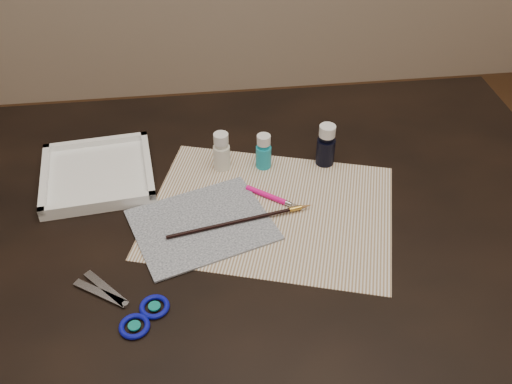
{
  "coord_description": "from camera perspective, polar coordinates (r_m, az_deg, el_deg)",
  "views": [
    {
      "loc": [
        -0.1,
        -0.8,
        1.48
      ],
      "look_at": [
        0.0,
        0.0,
        0.8
      ],
      "focal_mm": 40.0,
      "sensor_mm": 36.0,
      "label": 1
    }
  ],
  "objects": [
    {
      "name": "paper",
      "position": [
        1.09,
        1.48,
        -1.87
      ],
      "size": [
        0.54,
        0.47,
        0.0
      ],
      "primitive_type": "cube",
      "rotation": [
        0.0,
        0.0,
        -0.3
      ],
      "color": "silver",
      "rests_on": "table"
    },
    {
      "name": "paint_bottle_white",
      "position": [
        1.17,
        -3.47,
        4.09
      ],
      "size": [
        0.03,
        0.03,
        0.08
      ],
      "primitive_type": "cylinder",
      "rotation": [
        0.0,
        0.0,
        0.01
      ],
      "color": "silver",
      "rests_on": "table"
    },
    {
      "name": "paintbrush",
      "position": [
        1.06,
        -1.44,
        -2.87
      ],
      "size": [
        0.28,
        0.06,
        0.01
      ],
      "primitive_type": null,
      "rotation": [
        0.0,
        0.0,
        0.19
      ],
      "color": "black",
      "rests_on": "canvas"
    },
    {
      "name": "palette_tray",
      "position": [
        1.2,
        -15.57,
        1.83
      ],
      "size": [
        0.24,
        0.24,
        0.03
      ],
      "primitive_type": "cube",
      "rotation": [
        0.0,
        0.0,
        0.1
      ],
      "color": "white",
      "rests_on": "table"
    },
    {
      "name": "scissors",
      "position": [
        0.96,
        -13.95,
        -10.67
      ],
      "size": [
        0.21,
        0.19,
        0.01
      ],
      "primitive_type": null,
      "rotation": [
        0.0,
        0.0,
        2.54
      ],
      "color": "silver",
      "rests_on": "table"
    },
    {
      "name": "table",
      "position": [
        1.37,
        -0.0,
        -13.71
      ],
      "size": [
        1.3,
        0.9,
        0.75
      ],
      "primitive_type": "cube",
      "color": "black",
      "rests_on": "ground"
    },
    {
      "name": "paint_bottle_navy",
      "position": [
        1.19,
        7.02,
        4.68
      ],
      "size": [
        0.05,
        0.05,
        0.09
      ],
      "primitive_type": "cylinder",
      "rotation": [
        0.0,
        0.0,
        0.35
      ],
      "color": "black",
      "rests_on": "table"
    },
    {
      "name": "paint_bottle_cyan",
      "position": [
        1.17,
        0.76,
        4.07
      ],
      "size": [
        0.04,
        0.04,
        0.08
      ],
      "primitive_type": "cylinder",
      "rotation": [
        0.0,
        0.0,
        -0.25
      ],
      "color": "#1BA1B8",
      "rests_on": "table"
    },
    {
      "name": "craft_knife",
      "position": [
        1.11,
        1.96,
        -0.66
      ],
      "size": [
        0.11,
        0.09,
        0.01
      ],
      "primitive_type": null,
      "rotation": [
        0.0,
        0.0,
        -0.67
      ],
      "color": "#FF0D8B",
      "rests_on": "paper"
    },
    {
      "name": "canvas",
      "position": [
        1.06,
        -5.41,
        -3.27
      ],
      "size": [
        0.29,
        0.26,
        0.0
      ],
      "primitive_type": "cube",
      "rotation": [
        0.0,
        0.0,
        0.31
      ],
      "color": "black",
      "rests_on": "paper"
    }
  ]
}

